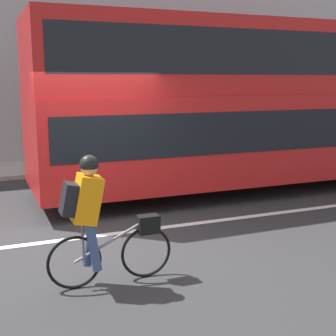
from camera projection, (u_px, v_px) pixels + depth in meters
ground_plane at (103, 237)px, 7.18m from camera, size 80.00×80.00×0.00m
road_center_line at (101, 235)px, 7.26m from camera, size 50.00×0.14×0.01m
sidewalk_curb at (48, 168)px, 12.54m from camera, size 60.00×2.11×0.10m
building_facade at (35, 31)px, 12.95m from camera, size 60.00×0.30×7.41m
bus at (244, 98)px, 10.05m from camera, size 9.02×2.58×3.53m
cyclist_on_bike at (96, 216)px, 5.37m from camera, size 1.51×0.32×1.56m
trash_bin at (223, 142)px, 14.31m from camera, size 0.49×0.49×0.80m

